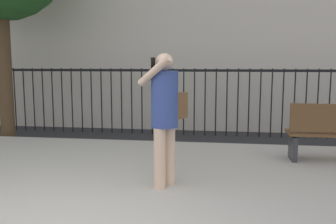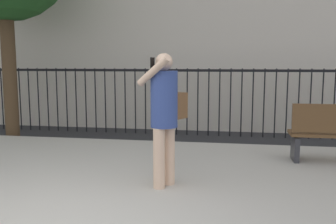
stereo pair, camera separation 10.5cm
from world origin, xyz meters
name	(u,v)px [view 2 (the right image)]	position (x,y,z in m)	size (l,w,h in m)	color
sidewalk	(115,176)	(0.00, 2.20, 0.07)	(28.00, 4.40, 0.15)	#B2ADA3
iron_fence	(161,92)	(0.00, 5.90, 1.02)	(12.03, 0.04, 1.60)	black
pedestrian_on_phone	(165,110)	(0.84, 1.71, 1.14)	(0.60, 0.72, 1.70)	beige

